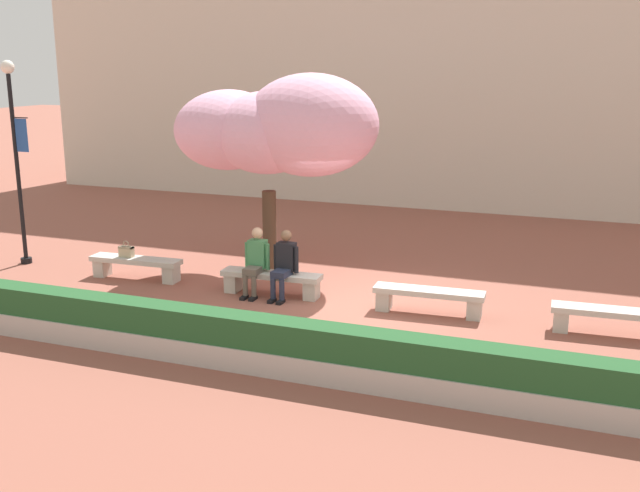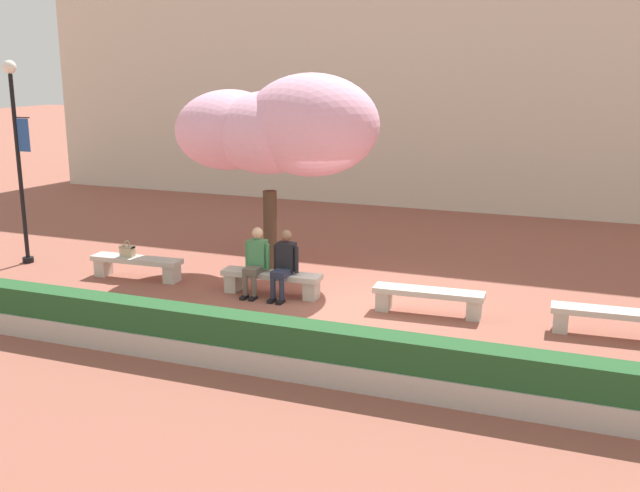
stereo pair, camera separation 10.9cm
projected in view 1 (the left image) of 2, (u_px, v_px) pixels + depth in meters
ground_plane at (347, 304)px, 13.78m from camera, size 100.00×100.00×0.00m
building_facade at (468, 48)px, 23.01m from camera, size 28.00×4.00×9.47m
stone_bench_west_end at (136, 264)px, 15.29m from camera, size 1.97×0.53×0.45m
stone_bench_near_west at (271, 280)px, 14.23m from camera, size 1.97×0.53×0.45m
stone_bench_center at (429, 297)px, 13.18m from camera, size 1.97×0.53×0.45m
stone_bench_near_east at (613, 317)px, 12.13m from camera, size 1.97×0.53×0.45m
person_seated_left at (256, 259)px, 14.19m from camera, size 0.51×0.69×1.29m
person_seated_right at (284, 262)px, 13.99m from camera, size 0.51×0.69×1.29m
handbag at (126, 251)px, 15.29m from camera, size 0.30×0.15×0.34m
cherry_tree_main at (276, 129)px, 15.31m from camera, size 4.30×2.67×4.13m
lamp_post_with_banner at (16, 145)px, 15.94m from camera, size 0.54×0.28×4.37m
planter_hedge_foreground at (272, 346)px, 10.69m from camera, size 14.26×0.50×0.80m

